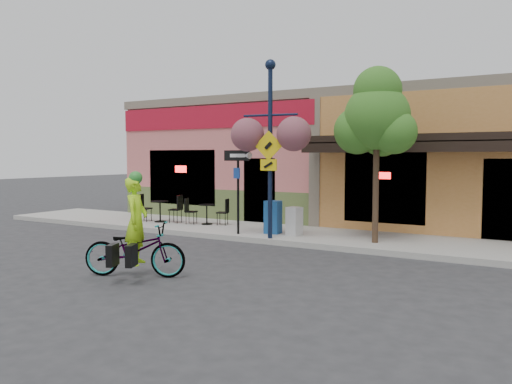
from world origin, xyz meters
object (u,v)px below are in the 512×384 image
Objects in this scene: bicycle at (135,250)px; lamp_post at (270,150)px; newspaper_box_grey at (294,221)px; building at (383,160)px; street_tree at (376,154)px; cyclist_rider at (136,234)px; one_way_sign at (238,192)px; newspaper_box_blue at (273,217)px.

lamp_post reaches higher than bicycle.
lamp_post is at bearing -101.64° from newspaper_box_grey.
newspaper_box_grey is (-0.75, -6.09, -1.70)m from building.
street_tree is at bearing 13.25° from newspaper_box_grey.
building is 6.37m from newspaper_box_grey.
building is 11.68m from bicycle.
bicycle is (-1.64, -11.44, -1.72)m from building.
bicycle is 5.42m from newspaper_box_grey.
building is 6.31m from street_tree.
bicycle is 1.19× the size of cyclist_rider.
lamp_post reaches higher than newspaper_box_grey.
street_tree is (1.55, -6.11, 0.16)m from building.
lamp_post is 1.67m from one_way_sign.
building is 6.43m from newspaper_box_blue.
building is 3.81× the size of lamp_post.
bicycle is at bearing -74.64° from one_way_sign.
cyclist_rider is at bearing -113.08° from bicycle.
one_way_sign is (-1.15, 0.21, -1.20)m from lamp_post.
lamp_post is 2.01× the size of one_way_sign.
street_tree reaches higher than cyclist_rider.
cyclist_rider is 2.14× the size of newspaper_box_grey.
bicycle is 6.49m from street_tree.
newspaper_box_blue is at bearing -169.96° from newspaper_box_grey.
building is 22.83× the size of newspaper_box_grey.
newspaper_box_blue is (0.19, 5.39, 0.09)m from bicycle.
building reaches higher than newspaper_box_blue.
cyclist_rider is 4.91m from lamp_post.
lamp_post is at bearing -29.68° from bicycle.
cyclist_rider is 4.87m from one_way_sign.
lamp_post is (0.48, 4.59, 1.68)m from cyclist_rider.
one_way_sign is (-2.25, -6.64, -0.91)m from building.
building is at bearing 104.24° from street_tree.
newspaper_box_grey is at bearing 28.01° from one_way_sign.
building is 7.64× the size of one_way_sign.
lamp_post reaches higher than street_tree.
one_way_sign is 1.23m from newspaper_box_blue.
bicycle is at bearing -98.16° from building.
newspaper_box_blue is at bearing 105.02° from lamp_post.
lamp_post is (-1.11, -6.85, 0.29)m from building.
one_way_sign is at bearing -146.27° from newspaper_box_grey.
newspaper_box_blue is 0.70m from newspaper_box_grey.
cyclist_rider is 6.38m from street_tree.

